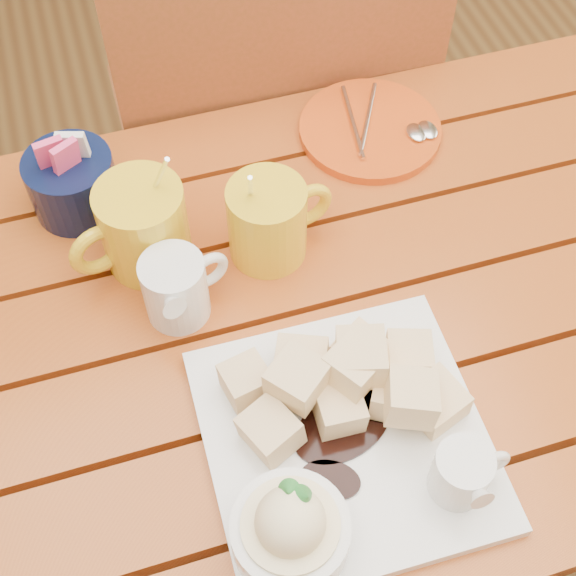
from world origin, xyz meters
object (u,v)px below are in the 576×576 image
object	(u,v)px
dessert_plate	(339,446)
orange_saucer	(371,129)
coffee_mug_left	(141,227)
chair_far	(267,136)
coffee_mug_right	(270,220)
table	(313,400)

from	to	relation	value
dessert_plate	orange_saucer	xyz separation A→B (m)	(0.19, 0.41, -0.03)
coffee_mug_left	chair_far	xyz separation A→B (m)	(0.24, 0.36, -0.27)
coffee_mug_left	coffee_mug_right	world-z (taller)	coffee_mug_left
coffee_mug_left	chair_far	bearing A→B (deg)	38.12
orange_saucer	chair_far	bearing A→B (deg)	107.79
coffee_mug_right	orange_saucer	bearing A→B (deg)	27.65
coffee_mug_right	chair_far	distance (m)	0.47
dessert_plate	orange_saucer	bearing A→B (deg)	65.39
table	chair_far	distance (m)	0.55
orange_saucer	coffee_mug_left	bearing A→B (deg)	-160.11
chair_far	orange_saucer	bearing A→B (deg)	108.72
dessert_plate	coffee_mug_left	size ratio (longest dim) A/B	1.69
dessert_plate	coffee_mug_left	world-z (taller)	coffee_mug_left
orange_saucer	chair_far	distance (m)	0.33
table	chair_far	xyz separation A→B (m)	(0.10, 0.54, -0.10)
table	coffee_mug_left	bearing A→B (deg)	128.87
table	coffee_mug_right	distance (m)	0.22
coffee_mug_left	coffee_mug_right	xyz separation A→B (m)	(0.14, -0.03, -0.01)
coffee_mug_right	table	bearing A→B (deg)	-98.86
orange_saucer	table	bearing A→B (deg)	-120.48
dessert_plate	coffee_mug_right	bearing A→B (deg)	87.73
table	orange_saucer	size ratio (longest dim) A/B	6.49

